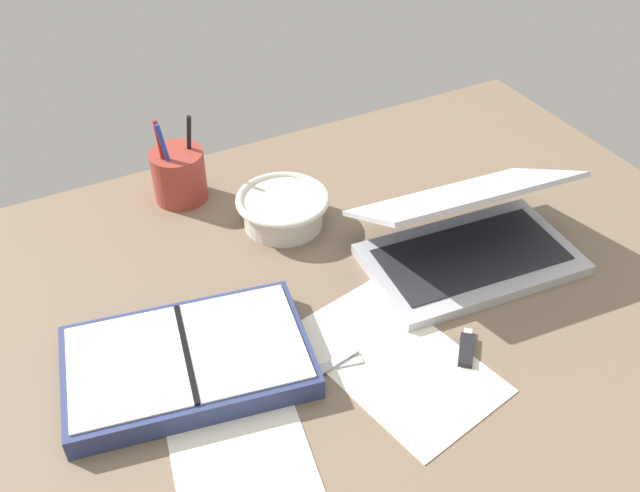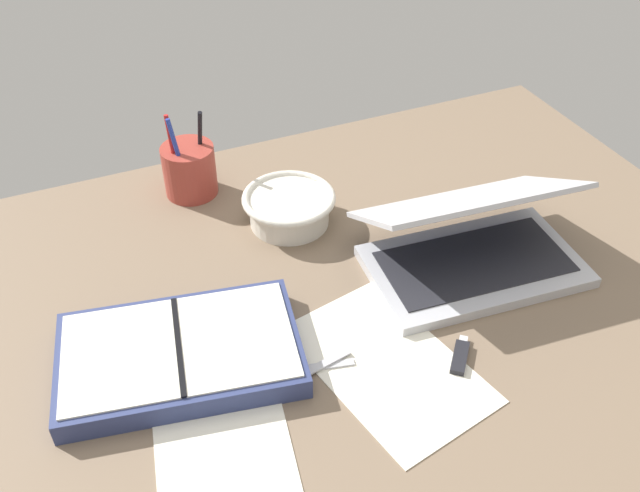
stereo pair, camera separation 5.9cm
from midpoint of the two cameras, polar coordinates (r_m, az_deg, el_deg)
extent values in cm
cube|color=#75604C|center=(110.67, 2.83, -5.15)|extent=(140.00, 100.00, 2.00)
cube|color=#B7B7BC|center=(118.48, 13.61, -1.62)|extent=(35.36, 22.81, 1.80)
cube|color=#232328|center=(117.83, 13.68, -1.24)|extent=(30.86, 16.86, 0.24)
cube|color=#B7B7BC|center=(115.94, 13.10, 3.55)|extent=(35.18, 20.58, 10.65)
cube|color=navy|center=(115.80, 13.18, 3.34)|extent=(32.32, 18.38, 9.24)
cylinder|color=silver|center=(124.25, -1.13, 2.86)|extent=(13.85, 13.85, 5.18)
torus|color=silver|center=(122.73, -1.14, 3.83)|extent=(16.29, 16.29, 1.30)
cylinder|color=#9E382D|center=(132.28, -9.14, 5.98)|extent=(9.63, 9.63, 9.52)
cylinder|color=black|center=(131.12, -8.30, 7.86)|extent=(1.55, 4.00, 15.51)
cylinder|color=#233899|center=(128.26, -9.89, 6.86)|extent=(2.56, 2.57, 15.49)
cylinder|color=#B21E1E|center=(129.03, -10.31, 7.07)|extent=(1.24, 2.28, 15.74)
cube|color=navy|center=(101.83, -9.48, -8.61)|extent=(36.50, 26.17, 3.49)
cube|color=silver|center=(100.84, -14.17, -8.52)|extent=(18.49, 21.06, 0.30)
cube|color=silver|center=(100.69, -5.02, -7.19)|extent=(18.49, 21.06, 0.30)
cube|color=black|center=(100.33, -9.60, -7.82)|extent=(4.08, 18.47, 0.30)
cube|color=#B7B7BC|center=(100.80, 1.87, -9.52)|extent=(9.20, 2.96, 0.30)
cube|color=#B7B7BC|center=(101.02, 1.86, -9.63)|extent=(9.18, 3.19, 0.30)
torus|color=#232328|center=(98.84, -0.93, -11.09)|extent=(3.90, 3.90, 0.70)
torus|color=#232328|center=(100.31, -1.46, -10.10)|extent=(3.90, 3.90, 0.70)
cube|color=silver|center=(102.27, 7.03, -9.40)|extent=(23.93, 32.42, 0.16)
cube|color=silver|center=(93.73, -5.94, -15.60)|extent=(21.33, 29.57, 0.16)
cube|color=black|center=(104.23, 12.74, -8.77)|extent=(5.39, 5.88, 1.00)
cube|color=silver|center=(106.72, 12.97, -7.37)|extent=(1.69, 1.69, 0.60)
camera|label=1|loc=(0.03, -88.46, 1.27)|focal=40.00mm
camera|label=2|loc=(0.03, 91.54, -1.27)|focal=40.00mm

